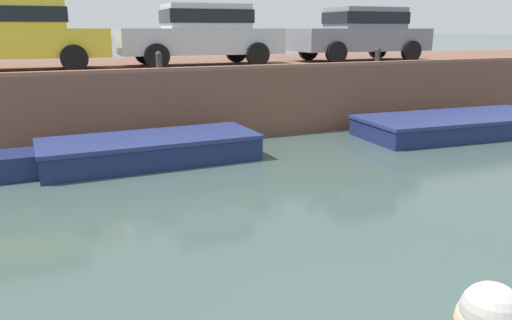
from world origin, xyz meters
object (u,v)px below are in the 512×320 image
object	(u,v)px
car_right_inner_grey	(361,32)
mooring_bollard_mid	(159,60)
car_left_inner_yellow	(10,33)
boat_moored_central_navy	(140,150)
boat_moored_east_navy	(467,125)
car_centre_silver	(202,32)
mooring_bollard_east	(378,55)

from	to	relation	value
car_right_inner_grey	mooring_bollard_mid	world-z (taller)	car_right_inner_grey
car_left_inner_yellow	mooring_bollard_mid	distance (m)	3.40
boat_moored_central_navy	boat_moored_east_navy	distance (m)	8.23
car_left_inner_yellow	car_right_inner_grey	bearing A→B (deg)	-0.00
car_left_inner_yellow	mooring_bollard_mid	size ratio (longest dim) A/B	9.91
boat_moored_central_navy	car_left_inner_yellow	size ratio (longest dim) A/B	1.17
mooring_bollard_mid	car_left_inner_yellow	bearing A→B (deg)	154.89
car_centre_silver	mooring_bollard_mid	world-z (taller)	car_centre_silver
boat_moored_central_navy	mooring_bollard_mid	size ratio (longest dim) A/B	11.54
car_right_inner_grey	mooring_bollard_east	distance (m)	1.60
boat_moored_central_navy	car_left_inner_yellow	bearing A→B (deg)	126.18
boat_moored_east_navy	car_left_inner_yellow	bearing A→B (deg)	161.80
car_right_inner_grey	car_left_inner_yellow	bearing A→B (deg)	180.00
boat_moored_east_navy	car_right_inner_grey	bearing A→B (deg)	106.02
boat_moored_east_navy	mooring_bollard_east	bearing A→B (deg)	125.00
boat_moored_central_navy	car_centre_silver	world-z (taller)	car_centre_silver
car_left_inner_yellow	boat_moored_east_navy	bearing A→B (deg)	-18.20
car_centre_silver	car_right_inner_grey	xyz separation A→B (m)	(4.95, 0.00, -0.00)
boat_moored_central_navy	car_centre_silver	xyz separation A→B (m)	(2.29, 3.03, 2.27)
boat_moored_east_navy	mooring_bollard_mid	distance (m)	7.86
boat_moored_central_navy	boat_moored_east_navy	bearing A→B (deg)	-2.79
car_centre_silver	car_right_inner_grey	world-z (taller)	same
car_left_inner_yellow	mooring_bollard_east	xyz separation A→B (m)	(9.03, -1.42, -0.61)
mooring_bollard_mid	boat_moored_east_navy	bearing A→B (deg)	-15.19
boat_moored_central_navy	car_right_inner_grey	xyz separation A→B (m)	(7.24, 3.03, 2.27)
boat_moored_central_navy	mooring_bollard_east	distance (m)	7.20
boat_moored_east_navy	car_centre_silver	distance (m)	7.22
boat_moored_central_navy	car_centre_silver	distance (m)	4.42
car_left_inner_yellow	car_centre_silver	world-z (taller)	same
boat_moored_central_navy	boat_moored_east_navy	size ratio (longest dim) A/B	0.81
car_left_inner_yellow	boat_moored_central_navy	bearing A→B (deg)	-53.82
car_left_inner_yellow	car_right_inner_grey	world-z (taller)	same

